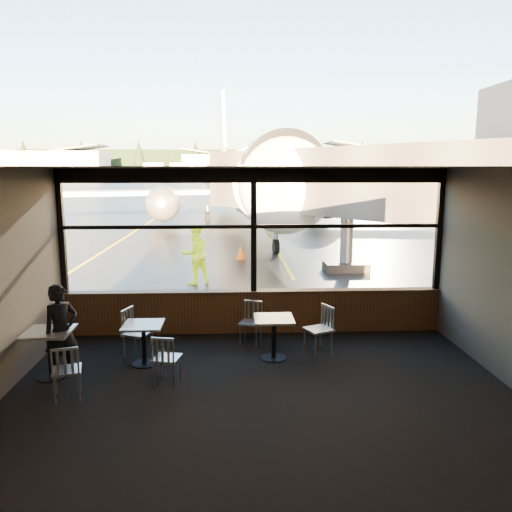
{
  "coord_description": "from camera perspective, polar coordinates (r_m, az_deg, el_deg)",
  "views": [
    {
      "loc": [
        -0.44,
        -10.34,
        3.47
      ],
      "look_at": [
        0.1,
        1.0,
        1.5
      ],
      "focal_mm": 35.0,
      "sensor_mm": 36.0,
      "label": 1
    }
  ],
  "objects": [
    {
      "name": "wall_back",
      "position": [
        4.69,
        2.92,
        -11.69
      ],
      "size": [
        8.0,
        0.04,
        3.5
      ],
      "primitive_type": "cube",
      "color": "#474139",
      "rests_on": "ground"
    },
    {
      "name": "fuel_tank_a",
      "position": [
        194.6,
        -11.61,
        9.5
      ],
      "size": [
        8.0,
        8.0,
        6.0
      ],
      "primitive_type": "cylinder",
      "color": "silver",
      "rests_on": "ground_plane"
    },
    {
      "name": "jet_bridge",
      "position": [
        16.38,
        11.63,
        5.76
      ],
      "size": [
        8.85,
        10.82,
        4.72
      ],
      "primitive_type": null,
      "color": "#2E2E31",
      "rests_on": "ground_plane"
    },
    {
      "name": "fuel_tank_b",
      "position": [
        193.33,
        -8.64,
        9.59
      ],
      "size": [
        8.0,
        8.0,
        6.0
      ],
      "primitive_type": "cylinder",
      "color": "silver",
      "rests_on": "ground_plane"
    },
    {
      "name": "cafe_table_left",
      "position": [
        9.19,
        -22.46,
        -10.35
      ],
      "size": [
        0.75,
        0.75,
        0.83
      ],
      "primitive_type": null,
      "color": "#99948D",
      "rests_on": "carpet_floor"
    },
    {
      "name": "hangar_mid",
      "position": [
        195.34,
        -2.63,
        10.28
      ],
      "size": [
        38.0,
        15.0,
        10.0
      ],
      "primitive_type": null,
      "color": "silver",
      "rests_on": "ground_plane"
    },
    {
      "name": "window_transom",
      "position": [
        10.41,
        -0.28,
        3.4
      ],
      "size": [
        8.0,
        0.1,
        0.08
      ],
      "primitive_type": "cube",
      "color": "black",
      "rests_on": "ground"
    },
    {
      "name": "chair_mid_s",
      "position": [
        8.42,
        -10.15,
        -11.48
      ],
      "size": [
        0.56,
        0.56,
        0.86
      ],
      "primitive_type": null,
      "rotation": [
        0.0,
        0.0,
        -0.21
      ],
      "color": "#A9A398",
      "rests_on": "carpet_floor"
    },
    {
      "name": "cafe_table_near",
      "position": [
        9.33,
        2.03,
        -9.39
      ],
      "size": [
        0.72,
        0.72,
        0.79
      ],
      "primitive_type": null,
      "color": "gray",
      "rests_on": "carpet_floor"
    },
    {
      "name": "mullion_right",
      "position": [
        11.3,
        20.18,
        2.79
      ],
      "size": [
        0.12,
        0.12,
        2.6
      ],
      "primitive_type": "cube",
      "color": "black",
      "rests_on": "ground"
    },
    {
      "name": "ground_crew",
      "position": [
        15.36,
        -7.0,
        0.22
      ],
      "size": [
        1.13,
        1.06,
        1.84
      ],
      "primitive_type": "imported",
      "rotation": [
        0.0,
        0.0,
        3.67
      ],
      "color": "#BFF219",
      "rests_on": "ground_plane"
    },
    {
      "name": "chair_left_s",
      "position": [
        8.31,
        -20.83,
        -12.18
      ],
      "size": [
        0.59,
        0.59,
        0.89
      ],
      "primitive_type": null,
      "rotation": [
        0.0,
        0.0,
        0.26
      ],
      "color": "#B4AFA2",
      "rests_on": "carpet_floor"
    },
    {
      "name": "chair_near_e",
      "position": [
        9.62,
        7.14,
        -8.4
      ],
      "size": [
        0.68,
        0.68,
        0.94
      ],
      "primitive_type": null,
      "rotation": [
        0.0,
        0.0,
        2.0
      ],
      "color": "#BCB6AA",
      "rests_on": "carpet_floor"
    },
    {
      "name": "cafe_table_mid",
      "position": [
        9.29,
        -12.69,
        -9.83
      ],
      "size": [
        0.69,
        0.69,
        0.76
      ],
      "primitive_type": null,
      "color": "gray",
      "rests_on": "carpet_floor"
    },
    {
      "name": "carpet_floor",
      "position": [
        8.12,
        0.67,
        -15.36
      ],
      "size": [
        8.0,
        6.0,
        0.01
      ],
      "primitive_type": "cube",
      "color": "black",
      "rests_on": "ground"
    },
    {
      "name": "window_sill",
      "position": [
        10.78,
        -0.27,
        -6.42
      ],
      "size": [
        8.0,
        0.28,
        0.9
      ],
      "primitive_type": "cube",
      "color": "brown",
      "rests_on": "ground"
    },
    {
      "name": "window_header",
      "position": [
        10.35,
        -0.28,
        9.18
      ],
      "size": [
        8.0,
        0.18,
        0.3
      ],
      "primitive_type": "cube",
      "color": "black",
      "rests_on": "ground"
    },
    {
      "name": "mullion_left",
      "position": [
        10.99,
        -21.34,
        2.54
      ],
      "size": [
        0.12,
        0.12,
        2.6
      ],
      "primitive_type": "cube",
      "color": "black",
      "rests_on": "ground"
    },
    {
      "name": "cone_nose",
      "position": [
        19.5,
        -1.75,
        0.38
      ],
      "size": [
        0.38,
        0.38,
        0.53
      ],
      "primitive_type": "cone",
      "color": "orange",
      "rests_on": "ground_plane"
    },
    {
      "name": "chair_mid_w",
      "position": [
        9.59,
        -13.32,
        -8.62
      ],
      "size": [
        0.66,
        0.66,
        0.95
      ],
      "primitive_type": null,
      "rotation": [
        0.0,
        0.0,
        -1.9
      ],
      "color": "beige",
      "rests_on": "carpet_floor"
    },
    {
      "name": "mullion_centre",
      "position": [
        10.42,
        -0.28,
        2.85
      ],
      "size": [
        0.12,
        0.12,
        2.6
      ],
      "primitive_type": "cube",
      "color": "black",
      "rests_on": "ground"
    },
    {
      "name": "ground_plane",
      "position": [
        130.38,
        -2.55,
        8.31
      ],
      "size": [
        520.0,
        520.0,
        0.0
      ],
      "primitive_type": "plane",
      "color": "black",
      "rests_on": "ground"
    },
    {
      "name": "fuel_tank_c",
      "position": [
        192.58,
        -5.64,
        9.65
      ],
      "size": [
        8.0,
        8.0,
        6.0
      ],
      "primitive_type": "cylinder",
      "color": "silver",
      "rests_on": "ground_plane"
    },
    {
      "name": "treeline",
      "position": [
        220.35,
        -2.64,
        10.49
      ],
      "size": [
        360.0,
        3.0,
        12.0
      ],
      "primitive_type": "cube",
      "color": "black",
      "rests_on": "ground_plane"
    },
    {
      "name": "ceiling",
      "position": [
        7.35,
        0.73,
        10.08
      ],
      "size": [
        8.0,
        6.0,
        0.04
      ],
      "primitive_type": "cube",
      "color": "#38332D",
      "rests_on": "ground"
    },
    {
      "name": "hangar_right",
      "position": [
        197.81,
        15.33,
        10.23
      ],
      "size": [
        50.0,
        20.0,
        12.0
      ],
      "primitive_type": null,
      "color": "silver",
      "rests_on": "ground_plane"
    },
    {
      "name": "airliner",
      "position": [
        32.11,
        -1.57,
        13.04
      ],
      "size": [
        32.03,
        37.17,
        10.53
      ],
      "primitive_type": null,
      "rotation": [
        0.0,
        0.0,
        0.1
      ],
      "color": "white",
      "rests_on": "ground_plane"
    },
    {
      "name": "hangar_left",
      "position": [
        202.66,
        -23.13,
        9.64
      ],
      "size": [
        45.0,
        18.0,
        11.0
      ],
      "primitive_type": null,
      "color": "silver",
      "rests_on": "ground_plane"
    },
    {
      "name": "chair_near_n",
      "position": [
        10.08,
        -0.62,
        -7.69
      ],
      "size": [
        0.6,
        0.6,
        0.86
      ],
      "primitive_type": null,
      "rotation": [
        0.0,
        0.0,
        2.81
      ],
      "color": "#ABA69B",
      "rests_on": "carpet_floor"
    },
    {
      "name": "passenger",
      "position": [
        9.04,
        -21.37,
        -8.03
      ],
      "size": [
        0.69,
        0.68,
        1.6
      ],
      "primitive_type": "imported",
      "rotation": [
        0.0,
        0.0,
        0.76
      ],
      "color": "black",
      "rests_on": "carpet_floor"
    }
  ]
}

